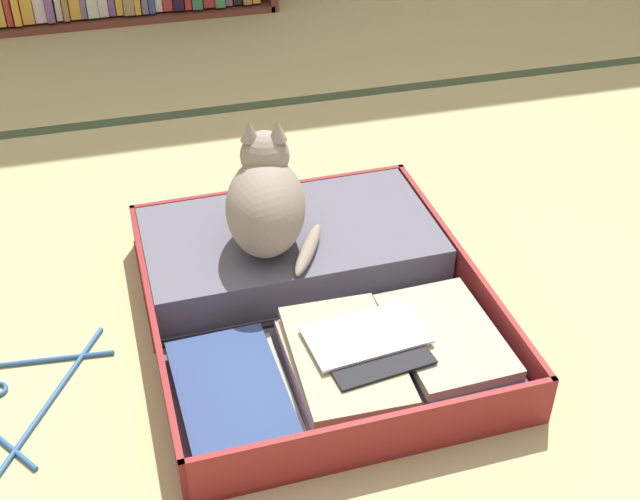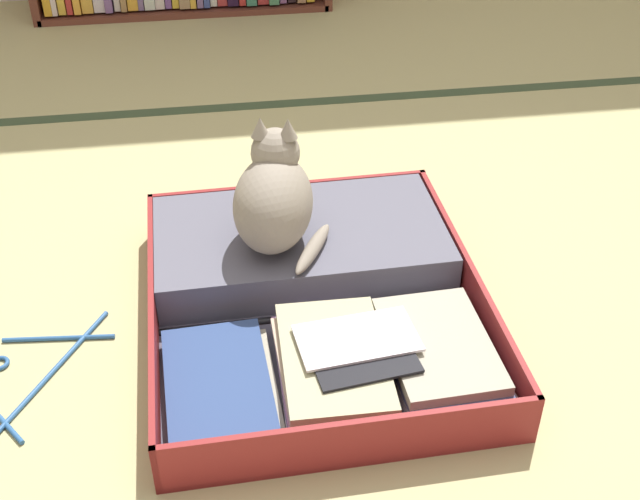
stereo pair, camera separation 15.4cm
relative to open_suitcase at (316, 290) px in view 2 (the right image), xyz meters
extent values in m
plane|color=tan|center=(-0.02, -0.29, -0.05)|extent=(10.00, 10.00, 0.00)
cube|color=#37492F|center=(-0.02, 1.01, -0.05)|extent=(4.80, 0.05, 0.00)
cube|color=brown|center=(-0.25, 1.94, -0.04)|extent=(1.13, 0.29, 0.02)
cube|color=maroon|center=(0.00, -0.25, -0.04)|extent=(0.70, 0.41, 0.01)
cube|color=maroon|center=(0.00, -0.44, 0.01)|extent=(0.69, 0.03, 0.11)
cube|color=maroon|center=(-0.34, -0.26, 0.01)|extent=(0.02, 0.40, 0.11)
cube|color=maroon|center=(0.34, -0.24, 0.01)|extent=(0.02, 0.40, 0.11)
cube|color=#4B4A5A|center=(0.00, -0.25, -0.03)|extent=(0.68, 0.39, 0.01)
cube|color=maroon|center=(-0.01, 0.15, -0.04)|extent=(0.70, 0.41, 0.01)
cube|color=maroon|center=(-0.02, 0.34, 0.01)|extent=(0.69, 0.03, 0.11)
cube|color=maroon|center=(-0.35, 0.14, 0.01)|extent=(0.02, 0.40, 0.11)
cube|color=maroon|center=(0.33, 0.16, 0.01)|extent=(0.02, 0.40, 0.11)
cube|color=#4B4A5A|center=(-0.01, 0.15, -0.03)|extent=(0.68, 0.39, 0.01)
cylinder|color=black|center=(-0.01, -0.05, -0.03)|extent=(0.67, 0.03, 0.02)
cube|color=tan|center=(-0.21, -0.25, -0.02)|extent=(0.21, 0.31, 0.02)
cube|color=navy|center=(-0.23, -0.26, 0.00)|extent=(0.22, 0.35, 0.02)
cube|color=silver|center=(-0.01, -0.25, -0.02)|extent=(0.21, 0.33, 0.02)
cube|color=#926A97|center=(-0.01, -0.25, 0.00)|extent=(0.20, 0.32, 0.02)
cube|color=tan|center=(-0.01, -0.26, 0.02)|extent=(0.21, 0.30, 0.02)
cube|color=tan|center=(0.00, -0.25, 0.04)|extent=(0.21, 0.32, 0.02)
cube|color=silver|center=(0.21, -0.24, -0.02)|extent=(0.21, 0.35, 0.02)
cube|color=slate|center=(0.22, -0.25, 0.00)|extent=(0.22, 0.36, 0.01)
cube|color=#3E476D|center=(0.21, -0.25, 0.01)|extent=(0.22, 0.32, 0.02)
cube|color=#A7A28D|center=(0.21, -0.24, 0.03)|extent=(0.21, 0.30, 0.02)
cube|color=white|center=(0.05, -0.23, 0.05)|extent=(0.25, 0.16, 0.01)
cube|color=black|center=(0.05, -0.26, 0.05)|extent=(0.22, 0.19, 0.01)
cube|color=#5A5A69|center=(-0.01, 0.15, 0.01)|extent=(0.67, 0.38, 0.10)
torus|color=white|center=(-0.04, 0.17, 0.06)|extent=(0.08, 0.08, 0.01)
cylinder|color=black|center=(-0.21, 0.33, 0.01)|extent=(0.02, 0.02, 0.10)
cylinder|color=black|center=(0.17, 0.34, 0.01)|extent=(0.02, 0.02, 0.10)
cube|color=white|center=(-0.16, -0.44, 0.00)|extent=(0.04, 0.00, 0.03)
cube|color=green|center=(0.23, -0.43, -0.02)|extent=(0.03, 0.00, 0.02)
ellipsoid|color=gray|center=(-0.08, 0.10, 0.16)|extent=(0.23, 0.29, 0.20)
ellipsoid|color=gray|center=(-0.06, 0.17, 0.12)|extent=(0.14, 0.11, 0.11)
sphere|color=gray|center=(-0.06, 0.16, 0.26)|extent=(0.11, 0.11, 0.11)
cone|color=gray|center=(-0.04, 0.15, 0.32)|extent=(0.04, 0.04, 0.05)
cone|color=gray|center=(-0.09, 0.16, 0.32)|extent=(0.04, 0.04, 0.05)
sphere|color=gold|center=(-0.03, 0.20, 0.27)|extent=(0.02, 0.02, 0.02)
sphere|color=gold|center=(-0.07, 0.21, 0.27)|extent=(0.02, 0.02, 0.02)
ellipsoid|color=gray|center=(0.00, 0.04, 0.08)|extent=(0.12, 0.18, 0.03)
cylinder|color=#2B5A93|center=(-0.56, -0.14, -0.04)|extent=(0.22, 0.38, 0.01)
cylinder|color=#2B5A93|center=(-0.55, -0.03, -0.04)|extent=(0.23, 0.03, 0.01)
camera|label=1|loc=(-0.35, -1.36, 1.14)|focal=46.43mm
camera|label=2|loc=(-0.20, -1.39, 1.14)|focal=46.43mm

